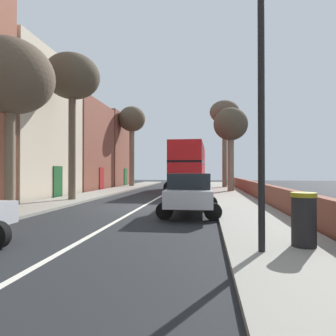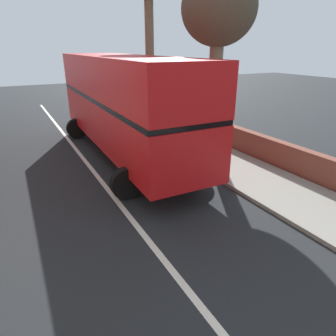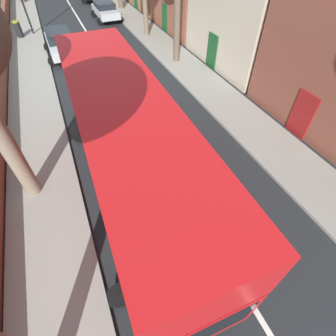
# 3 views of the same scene
# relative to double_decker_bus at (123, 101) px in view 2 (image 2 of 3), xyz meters

# --- Properties ---
(double_decker_bus) EXTENTS (3.70, 10.94, 4.06)m
(double_decker_bus) POSITION_rel_double_decker_bus_xyz_m (0.00, 0.00, 0.00)
(double_decker_bus) COLOR red
(double_decker_bus) RESTS_ON ground
(street_tree_right_5) EXTENTS (2.85, 2.85, 6.97)m
(street_tree_right_5) POSITION_rel_double_decker_bus_xyz_m (3.51, -1.38, 3.18)
(street_tree_right_5) COLOR #7A6B56
(street_tree_right_5) RESTS_ON sidewalk_right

